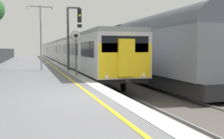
{
  "coord_description": "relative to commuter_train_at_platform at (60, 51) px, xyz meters",
  "views": [
    {
      "loc": [
        -2.33,
        -8.95,
        1.59
      ],
      "look_at": [
        1.34,
        3.43,
        0.62
      ],
      "focal_mm": 44.24,
      "sensor_mm": 36.0,
      "label": 1
    }
  ],
  "objects": [
    {
      "name": "ground",
      "position": [
        0.54,
        -33.68,
        -1.88
      ],
      "size": [
        17.4,
        110.0,
        1.21
      ],
      "color": "slate"
    },
    {
      "name": "commuter_train_at_platform",
      "position": [
        0.0,
        0.0,
        0.0
      ],
      "size": [
        2.83,
        60.57,
        3.81
      ],
      "color": "#B7B7BC",
      "rests_on": "ground"
    },
    {
      "name": "platform_lamp_mid",
      "position": [
        -3.62,
        -21.17,
        1.63
      ],
      "size": [
        2.0,
        0.2,
        4.83
      ],
      "color": "#93999E",
      "rests_on": "ground"
    },
    {
      "name": "freight_train_adjacent_track",
      "position": [
        4.0,
        -4.35,
        0.41
      ],
      "size": [
        2.6,
        55.96,
        4.88
      ],
      "color": "#232326",
      "rests_on": "ground"
    },
    {
      "name": "speed_limit_sign",
      "position": [
        -1.85,
        -26.5,
        0.43
      ],
      "size": [
        0.59,
        0.08,
        2.66
      ],
      "color": "#59595B",
      "rests_on": "ground"
    },
    {
      "name": "signal_gantry",
      "position": [
        -1.46,
        -22.3,
        1.65
      ],
      "size": [
        1.1,
        0.24,
        4.64
      ],
      "color": "#47474C",
      "rests_on": "ground"
    }
  ]
}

